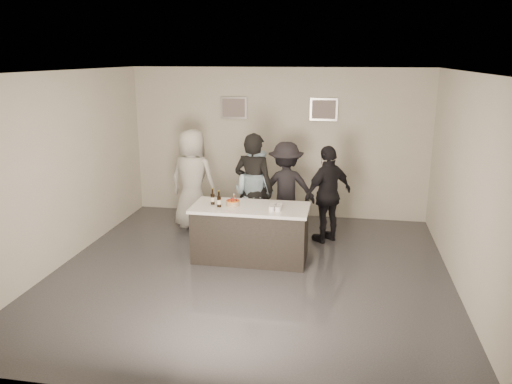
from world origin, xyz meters
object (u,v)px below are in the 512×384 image
at_px(bar_counter, 251,233).
at_px(beer_bottle_a, 213,197).
at_px(person_guest_back, 286,188).
at_px(beer_bottle_b, 219,199).
at_px(person_main_blue, 254,195).
at_px(person_guest_right, 328,194).
at_px(cake, 233,203).
at_px(person_guest_left, 193,179).
at_px(person_main_black, 254,189).

bearing_deg(bar_counter, beer_bottle_a, -179.79).
relative_size(beer_bottle_a, person_guest_back, 0.15).
relative_size(beer_bottle_b, person_main_blue, 0.15).
distance_m(beer_bottle_b, person_guest_right, 2.06).
distance_m(bar_counter, person_guest_back, 1.49).
xyz_separation_m(cake, beer_bottle_a, (-0.34, 0.01, 0.09)).
bearing_deg(person_guest_left, person_main_black, 166.21).
xyz_separation_m(person_guest_right, person_guest_back, (-0.79, 0.31, -0.01)).
height_order(cake, person_guest_right, person_guest_right).
xyz_separation_m(cake, person_main_blue, (0.19, 0.87, -0.10)).
relative_size(beer_bottle_b, person_guest_left, 0.14).
height_order(beer_bottle_a, beer_bottle_b, same).
height_order(cake, person_guest_back, person_guest_back).
bearing_deg(beer_bottle_b, bar_counter, 14.93).
bearing_deg(beer_bottle_a, person_main_black, 54.89).
distance_m(beer_bottle_a, person_guest_left, 1.56).
height_order(beer_bottle_a, person_guest_back, person_guest_back).
distance_m(beer_bottle_b, person_main_black, 0.97).
bearing_deg(beer_bottle_a, person_guest_right, 30.74).
xyz_separation_m(beer_bottle_a, person_guest_right, (1.80, 1.07, -0.17)).
height_order(beer_bottle_a, person_guest_left, person_guest_left).
height_order(cake, person_guest_left, person_guest_left).
height_order(bar_counter, person_guest_left, person_guest_left).
relative_size(person_main_blue, person_guest_right, 0.97).
bearing_deg(person_guest_right, beer_bottle_b, -8.41).
distance_m(beer_bottle_b, person_main_blue, 1.07).
distance_m(person_guest_right, person_guest_back, 0.85).
distance_m(cake, person_main_black, 0.80).
xyz_separation_m(beer_bottle_b, person_main_black, (0.39, 0.88, -0.05)).
distance_m(bar_counter, beer_bottle_a, 0.85).
height_order(beer_bottle_a, person_guest_right, person_guest_right).
height_order(person_main_black, person_guest_left, person_main_black).
relative_size(person_guest_left, person_guest_back, 1.11).
height_order(beer_bottle_a, person_main_black, person_main_black).
relative_size(person_guest_left, person_guest_right, 1.10).
height_order(person_main_black, person_main_blue, person_main_black).
xyz_separation_m(beer_bottle_b, person_main_blue, (0.39, 0.98, -0.19)).
height_order(person_main_black, person_guest_right, person_main_black).
bearing_deg(beer_bottle_a, cake, -2.48).
relative_size(person_main_blue, person_guest_back, 0.98).
bearing_deg(person_guest_left, person_main_blue, 169.87).
height_order(cake, beer_bottle_a, beer_bottle_a).
bearing_deg(beer_bottle_a, person_guest_left, 119.14).
bearing_deg(person_main_black, beer_bottle_b, 79.65).
distance_m(cake, person_guest_left, 1.76).
xyz_separation_m(person_main_black, person_guest_back, (0.48, 0.63, -0.12)).
xyz_separation_m(beer_bottle_a, person_main_blue, (0.53, 0.85, -0.19)).
height_order(person_main_blue, person_guest_back, person_guest_back).
distance_m(beer_bottle_b, person_guest_left, 1.74).
bearing_deg(person_main_blue, beer_bottle_a, 81.87).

